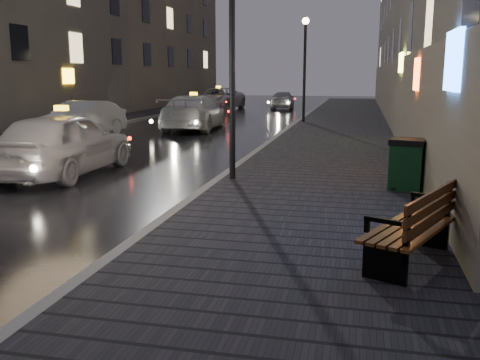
# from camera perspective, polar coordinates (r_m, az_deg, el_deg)

# --- Properties ---
(ground) EXTENTS (120.00, 120.00, 0.00)m
(ground) POSITION_cam_1_polar(r_m,az_deg,el_deg) (8.24, -23.89, -8.19)
(ground) COLOR black
(ground) RESTS_ON ground
(sidewalk) EXTENTS (4.60, 58.00, 0.15)m
(sidewalk) POSITION_cam_1_polar(r_m,az_deg,el_deg) (27.32, 10.85, 5.72)
(sidewalk) COLOR black
(sidewalk) RESTS_ON ground
(curb) EXTENTS (0.20, 58.00, 0.15)m
(curb) POSITION_cam_1_polar(r_m,az_deg,el_deg) (27.50, 5.82, 5.90)
(curb) COLOR slate
(curb) RESTS_ON ground
(sidewalk_far) EXTENTS (2.40, 58.00, 0.15)m
(sidewalk_far) POSITION_cam_1_polar(r_m,az_deg,el_deg) (30.45, -13.71, 6.15)
(sidewalk_far) COLOR black
(sidewalk_far) RESTS_ON ground
(curb_far) EXTENTS (0.20, 58.00, 0.15)m
(curb_far) POSITION_cam_1_polar(r_m,az_deg,el_deg) (29.90, -11.47, 6.16)
(curb_far) COLOR slate
(curb_far) RESTS_ON ground
(building_near) EXTENTS (1.80, 50.00, 13.00)m
(building_near) POSITION_cam_1_polar(r_m,az_deg,el_deg) (31.51, 17.69, 17.83)
(building_near) COLOR #605B54
(building_near) RESTS_ON ground
(building_far_c) EXTENTS (6.00, 22.00, 11.00)m
(building_far_c) POSITION_cam_1_polar(r_m,az_deg,el_deg) (48.83, -9.63, 14.48)
(building_far_c) COLOR #6B6051
(building_far_c) RESTS_ON ground
(lamp_near) EXTENTS (0.36, 0.36, 5.28)m
(lamp_near) POSITION_cam_1_polar(r_m,az_deg,el_deg) (12.56, -0.85, 15.27)
(lamp_near) COLOR black
(lamp_near) RESTS_ON sidewalk
(lamp_far) EXTENTS (0.36, 0.36, 5.28)m
(lamp_far) POSITION_cam_1_polar(r_m,az_deg,el_deg) (28.35, 6.93, 12.94)
(lamp_far) COLOR black
(lamp_far) RESTS_ON sidewalk
(bench) EXTENTS (1.43, 2.08, 1.01)m
(bench) POSITION_cam_1_polar(r_m,az_deg,el_deg) (7.35, 18.28, -4.74)
(bench) COLOR black
(bench) RESTS_ON sidewalk
(trash_bin) EXTENTS (0.86, 0.86, 1.10)m
(trash_bin) POSITION_cam_1_polar(r_m,az_deg,el_deg) (12.05, 17.40, 1.66)
(trash_bin) COLOR black
(trash_bin) RESTS_ON sidewalk
(taxi_near) EXTENTS (2.03, 4.94, 1.68)m
(taxi_near) POSITION_cam_1_polar(r_m,az_deg,el_deg) (14.66, -18.30, 3.75)
(taxi_near) COLOR silver
(taxi_near) RESTS_ON ground
(car_left_mid) EXTENTS (1.92, 4.69, 1.51)m
(car_left_mid) POSITION_cam_1_polar(r_m,az_deg,el_deg) (22.93, -16.49, 6.15)
(car_left_mid) COLOR #9F9EA6
(car_left_mid) RESTS_ON ground
(taxi_mid) EXTENTS (2.64, 5.75, 1.63)m
(taxi_mid) POSITION_cam_1_polar(r_m,az_deg,el_deg) (25.58, -4.94, 7.18)
(taxi_mid) COLOR silver
(taxi_mid) RESTS_ON ground
(taxi_far) EXTENTS (3.24, 6.00, 1.60)m
(taxi_far) POSITION_cam_1_polar(r_m,az_deg,el_deg) (40.68, -2.31, 8.69)
(taxi_far) COLOR silver
(taxi_far) RESTS_ON ground
(car_far) EXTENTS (2.06, 4.29, 1.41)m
(car_far) POSITION_cam_1_polar(r_m,az_deg,el_deg) (40.68, 4.56, 8.53)
(car_far) COLOR #A3A5AC
(car_far) RESTS_ON ground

